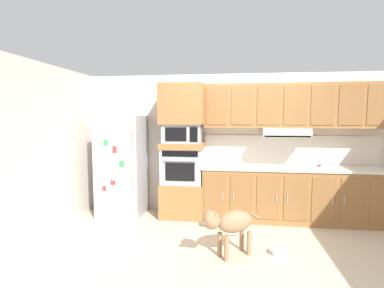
{
  "coord_description": "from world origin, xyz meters",
  "views": [
    {
      "loc": [
        -0.14,
        -4.21,
        1.76
      ],
      "look_at": [
        -0.71,
        0.03,
        1.35
      ],
      "focal_mm": 27.24,
      "sensor_mm": 36.0,
      "label": 1
    }
  ],
  "objects_px": {
    "microwave": "(183,133)",
    "dog_food_bowl": "(278,252)",
    "screwdriver": "(320,165)",
    "dog": "(230,223)",
    "built_in_oven": "(183,165)",
    "refrigerator": "(122,166)"
  },
  "relations": [
    {
      "from": "microwave",
      "to": "dog_food_bowl",
      "type": "height_order",
      "value": "microwave"
    },
    {
      "from": "screwdriver",
      "to": "dog",
      "type": "distance_m",
      "value": 2.18
    },
    {
      "from": "built_in_oven",
      "to": "dog",
      "type": "distance_m",
      "value": 1.71
    },
    {
      "from": "screwdriver",
      "to": "dog_food_bowl",
      "type": "bearing_deg",
      "value": -122.44
    },
    {
      "from": "refrigerator",
      "to": "microwave",
      "type": "height_order",
      "value": "refrigerator"
    },
    {
      "from": "built_in_oven",
      "to": "microwave",
      "type": "distance_m",
      "value": 0.56
    },
    {
      "from": "built_in_oven",
      "to": "dog",
      "type": "height_order",
      "value": "built_in_oven"
    },
    {
      "from": "refrigerator",
      "to": "dog_food_bowl",
      "type": "bearing_deg",
      "value": -25.57
    },
    {
      "from": "dog",
      "to": "dog_food_bowl",
      "type": "relative_size",
      "value": 3.85
    },
    {
      "from": "refrigerator",
      "to": "screwdriver",
      "type": "xyz_separation_m",
      "value": [
        3.39,
        0.17,
        0.05
      ]
    },
    {
      "from": "built_in_oven",
      "to": "dog",
      "type": "xyz_separation_m",
      "value": [
        0.83,
        -1.42,
        -0.47
      ]
    },
    {
      "from": "built_in_oven",
      "to": "screwdriver",
      "type": "bearing_deg",
      "value": 2.46
    },
    {
      "from": "microwave",
      "to": "built_in_oven",
      "type": "bearing_deg",
      "value": 179.23
    },
    {
      "from": "refrigerator",
      "to": "built_in_oven",
      "type": "relative_size",
      "value": 2.51
    },
    {
      "from": "dog_food_bowl",
      "to": "screwdriver",
      "type": "bearing_deg",
      "value": 57.56
    },
    {
      "from": "built_in_oven",
      "to": "refrigerator",
      "type": "bearing_deg",
      "value": -176.42
    },
    {
      "from": "built_in_oven",
      "to": "screwdriver",
      "type": "height_order",
      "value": "built_in_oven"
    },
    {
      "from": "screwdriver",
      "to": "dog_food_bowl",
      "type": "distance_m",
      "value": 1.86
    },
    {
      "from": "screwdriver",
      "to": "microwave",
      "type": "bearing_deg",
      "value": -177.54
    },
    {
      "from": "built_in_oven",
      "to": "dog_food_bowl",
      "type": "distance_m",
      "value": 2.11
    },
    {
      "from": "built_in_oven",
      "to": "screwdriver",
      "type": "xyz_separation_m",
      "value": [
        2.31,
        0.1,
        0.03
      ]
    },
    {
      "from": "refrigerator",
      "to": "dog_food_bowl",
      "type": "height_order",
      "value": "refrigerator"
    }
  ]
}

